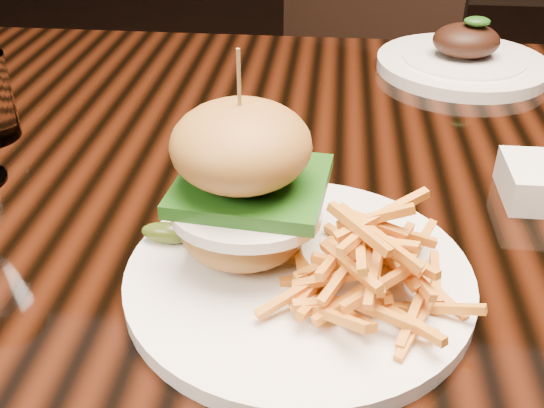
# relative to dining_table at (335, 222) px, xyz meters

# --- Properties ---
(dining_table) EXTENTS (1.60, 0.90, 0.75)m
(dining_table) POSITION_rel_dining_table_xyz_m (0.00, 0.00, 0.00)
(dining_table) COLOR black
(dining_table) RESTS_ON ground
(burger_plate) EXTENTS (0.29, 0.29, 0.20)m
(burger_plate) POSITION_rel_dining_table_xyz_m (-0.03, -0.21, 0.13)
(burger_plate) COLOR white
(burger_plate) RESTS_ON dining_table
(far_dish) EXTENTS (0.25, 0.25, 0.08)m
(far_dish) POSITION_rel_dining_table_xyz_m (0.18, 0.31, 0.09)
(far_dish) COLOR white
(far_dish) RESTS_ON dining_table
(chair_far) EXTENTS (0.59, 0.59, 0.95)m
(chair_far) POSITION_rel_dining_table_xyz_m (0.04, 0.89, -0.13)
(chair_far) COLOR black
(chair_far) RESTS_ON ground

